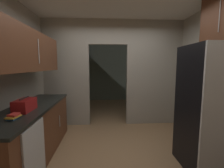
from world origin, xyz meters
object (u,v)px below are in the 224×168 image
(refrigerator, at_px, (214,108))
(dishwasher, at_px, (35,156))
(boombox, at_px, (25,105))
(book_stack, at_px, (13,117))

(refrigerator, bearing_deg, dishwasher, -174.31)
(boombox, relative_size, book_stack, 2.15)
(dishwasher, bearing_deg, refrigerator, 5.69)
(refrigerator, distance_m, dishwasher, 2.54)
(boombox, height_order, book_stack, boombox)
(refrigerator, relative_size, book_stack, 10.70)
(dishwasher, height_order, book_stack, book_stack)
(refrigerator, height_order, boombox, refrigerator)
(refrigerator, distance_m, book_stack, 2.73)
(refrigerator, xyz_separation_m, book_stack, (-2.73, -0.20, -0.00))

